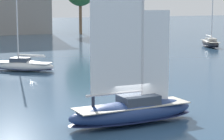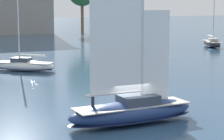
# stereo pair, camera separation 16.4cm
# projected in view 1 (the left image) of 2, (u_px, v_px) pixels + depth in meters

# --- Properties ---
(ground_plane) EXTENTS (400.00, 400.00, 0.00)m
(ground_plane) POSITION_uv_depth(u_px,v_px,m) (132.00, 123.00, 27.75)
(ground_plane) COLOR #2D4C6B
(sailboat_main) EXTENTS (8.77, 2.62, 11.99)m
(sailboat_main) POSITION_uv_depth(u_px,v_px,m) (132.00, 108.00, 27.60)
(sailboat_main) COLOR navy
(sailboat_main) RESTS_ON ground
(sailboat_moored_mid_channel) EXTENTS (4.74, 7.76, 10.34)m
(sailboat_moored_mid_channel) POSITION_uv_depth(u_px,v_px,m) (210.00, 43.00, 76.33)
(sailboat_moored_mid_channel) COLOR #232328
(sailboat_moored_mid_channel) RESTS_ON ground
(sailboat_moored_far_slip) EXTENTS (6.94, 6.25, 10.07)m
(sailboat_moored_far_slip) POSITION_uv_depth(u_px,v_px,m) (23.00, 65.00, 49.01)
(sailboat_moored_far_slip) COLOR silver
(sailboat_moored_far_slip) RESTS_ON ground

